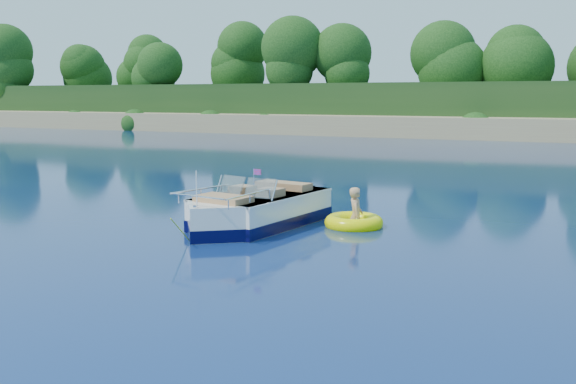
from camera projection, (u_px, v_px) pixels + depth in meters
The scene contains 6 objects.
ground at pixel (147, 241), 13.33m from camera, with size 160.00×160.00×0.00m, color #091841.
shoreline at pixel (506, 114), 70.34m from camera, with size 170.00×59.00×6.00m.
treeline at pixel (475, 62), 49.25m from camera, with size 150.00×7.12×8.19m.
motorboat at pixel (254, 213), 14.69m from camera, with size 2.29×5.06×1.69m.
tow_tube at pixel (354, 223), 14.79m from camera, with size 1.54×1.54×0.36m.
boy at pixel (355, 227), 14.77m from camera, with size 0.51×0.33×1.40m, color tan.
Camera 1 is at (8.17, -10.57, 2.99)m, focal length 40.00 mm.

